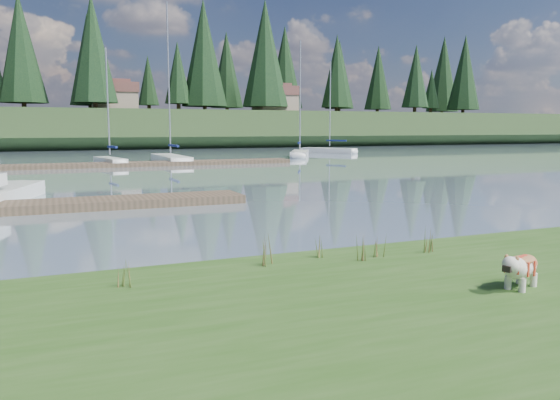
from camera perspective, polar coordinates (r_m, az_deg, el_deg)
name	(u,v)px	position (r m, az deg, el deg)	size (l,w,h in m)	color
ground	(93,167)	(41.45, -18.98, 3.25)	(200.00, 200.00, 0.00)	#7D92A3
bank	(316,363)	(6.47, 3.81, -16.67)	(60.00, 9.00, 0.35)	#2F501C
ridge	(71,130)	(84.31, -21.02, 6.85)	(200.00, 20.00, 5.00)	#22361A
bulldog	(521,266)	(9.28, 23.88, -6.31)	(0.96, 0.62, 0.57)	silver
dock_near	(12,208)	(20.49, -26.24, -0.72)	(16.00, 2.00, 0.30)	#4C3D2C
dock_far	(121,164)	(41.62, -16.23, 3.58)	(26.00, 2.20, 0.30)	#4C3D2C
sailboat_bg_2	(108,160)	(43.80, -17.51, 3.96)	(2.21, 5.80, 8.81)	white
sailboat_bg_3	(169,158)	(46.52, -11.56, 4.33)	(1.96, 8.86, 12.86)	white
sailboat_bg_4	(300,153)	(54.25, 2.12, 4.93)	(4.83, 7.42, 11.23)	white
sailboat_bg_5	(325,150)	(62.07, 4.70, 5.23)	(5.00, 6.66, 10.19)	white
weed_0	(266,251)	(9.90, -1.44, -5.36)	(0.17, 0.14, 0.63)	#475B23
weed_1	(321,247)	(10.55, 4.27, -4.95)	(0.17, 0.14, 0.47)	#475B23
weed_2	(361,248)	(10.37, 8.49, -4.95)	(0.17, 0.14, 0.58)	#475B23
weed_3	(124,273)	(8.92, -15.97, -7.36)	(0.17, 0.14, 0.54)	#475B23
weed_4	(379,247)	(10.74, 10.29, -4.86)	(0.17, 0.14, 0.45)	#475B23
weed_5	(429,240)	(11.30, 15.33, -4.09)	(0.17, 0.14, 0.59)	#475B23
mud_lip	(212,276)	(10.40, -7.16, -7.87)	(60.00, 0.50, 0.14)	#33281C
conifer_4	(93,49)	(78.15, -18.96, 14.72)	(6.16, 6.16, 15.10)	#382619
conifer_5	(178,73)	(83.55, -10.63, 12.94)	(3.96, 3.96, 10.35)	#382619
conifer_6	(265,53)	(85.72, -1.56, 15.06)	(7.04, 7.04, 17.00)	#382619
conifer_7	(337,71)	(94.07, 5.96, 13.24)	(5.28, 5.28, 13.20)	#382619
conifer_8	(416,76)	(97.59, 13.99, 12.46)	(4.62, 4.62, 11.77)	#382619
conifer_9	(464,72)	(108.15, 18.72, 12.51)	(5.94, 5.94, 14.62)	#382619
house_1	(114,96)	(82.84, -16.92, 10.35)	(6.30, 5.30, 4.65)	gray
house_2	(275,99)	(86.77, -0.53, 10.54)	(6.30, 5.30, 4.65)	gray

